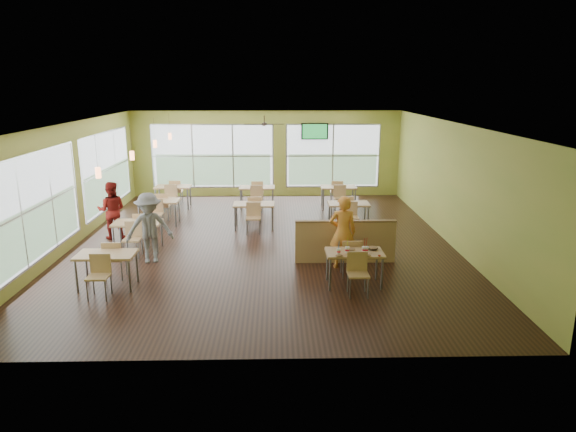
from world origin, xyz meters
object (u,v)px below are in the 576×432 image
object	(u,v)px
main_table	(354,257)
man_plaid	(343,232)
food_basket	(373,248)
half_wall_divider	(345,241)

from	to	relation	value
main_table	man_plaid	xyz separation A→B (m)	(-0.11, 1.09, 0.22)
man_plaid	food_basket	xyz separation A→B (m)	(0.52, -0.96, -0.08)
main_table	food_basket	bearing A→B (deg)	17.25
main_table	food_basket	xyz separation A→B (m)	(0.41, 0.13, 0.15)
main_table	food_basket	distance (m)	0.45
main_table	half_wall_divider	world-z (taller)	half_wall_divider
man_plaid	food_basket	world-z (taller)	man_plaid
main_table	man_plaid	bearing A→B (deg)	95.96
half_wall_divider	food_basket	xyz separation A→B (m)	(0.41, -1.32, 0.26)
man_plaid	main_table	bearing A→B (deg)	96.95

